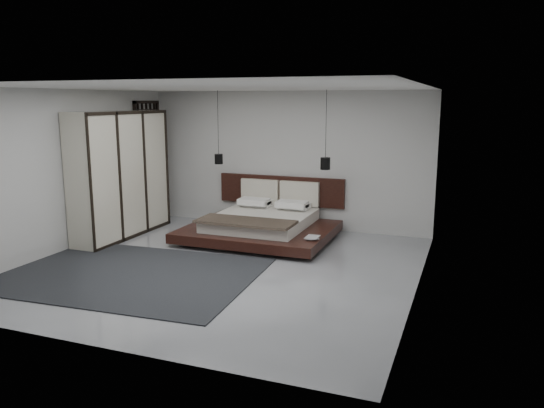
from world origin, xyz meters
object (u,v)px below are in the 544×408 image
at_px(lattice_screen, 149,162).
at_px(pendant_right, 325,163).
at_px(bed, 262,223).
at_px(rug, 127,274).
at_px(pendant_left, 219,159).
at_px(wardrobe, 120,175).

distance_m(lattice_screen, pendant_right, 3.98).
bearing_deg(bed, rug, -111.96).
height_order(pendant_left, pendant_right, same).
distance_m(bed, wardrobe, 2.88).
bearing_deg(lattice_screen, wardrobe, -79.35).
xyz_separation_m(bed, pendant_left, (-1.11, 0.42, 1.16)).
xyz_separation_m(lattice_screen, rug, (1.75, -3.30, -1.29)).
height_order(pendant_right, wardrobe, pendant_right).
xyz_separation_m(bed, rug, (-1.11, -2.76, -0.27)).
relative_size(wardrobe, rug, 0.63).
distance_m(lattice_screen, rug, 3.95).
bearing_deg(wardrobe, bed, 16.99).
distance_m(pendant_left, rug, 3.49).
height_order(wardrobe, rug, wardrobe).
height_order(pendant_left, rug, pendant_left).
bearing_deg(rug, pendant_right, 55.01).
bearing_deg(pendant_right, pendant_left, 180.00).
xyz_separation_m(bed, pendant_right, (1.11, 0.42, 1.16)).
bearing_deg(pendant_right, lattice_screen, 178.29).
bearing_deg(pendant_right, rug, -124.99).
bearing_deg(pendant_right, bed, -159.29).
relative_size(bed, wardrobe, 1.10).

